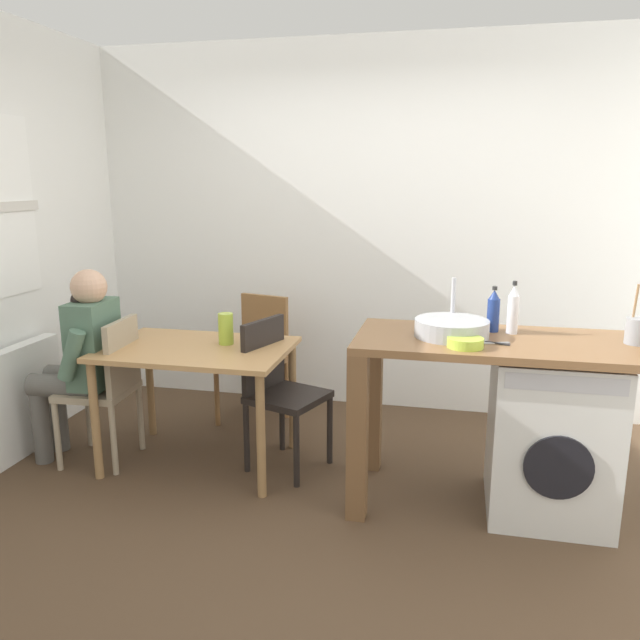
% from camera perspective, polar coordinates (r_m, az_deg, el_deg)
% --- Properties ---
extents(ground_plane, '(5.46, 5.46, 0.00)m').
position_cam_1_polar(ground_plane, '(3.39, 0.04, -17.58)').
color(ground_plane, '#4C3826').
extents(wall_back, '(4.60, 0.10, 2.70)m').
position_cam_1_polar(wall_back, '(4.66, 4.77, 8.31)').
color(wall_back, white).
rests_on(wall_back, ground_plane).
extents(radiator, '(0.10, 0.80, 0.70)m').
position_cam_1_polar(radiator, '(4.34, -26.23, -6.86)').
color(radiator, white).
rests_on(radiator, ground_plane).
extents(dining_table, '(1.10, 0.76, 0.74)m').
position_cam_1_polar(dining_table, '(3.79, -11.24, -3.84)').
color(dining_table, tan).
rests_on(dining_table, ground_plane).
extents(chair_person_seat, '(0.42, 0.42, 0.90)m').
position_cam_1_polar(chair_person_seat, '(3.99, -18.94, -5.47)').
color(chair_person_seat, gray).
rests_on(chair_person_seat, ground_plane).
extents(chair_opposite, '(0.51, 0.51, 0.90)m').
position_cam_1_polar(chair_opposite, '(3.73, -3.89, -6.04)').
color(chair_opposite, black).
rests_on(chair_opposite, ground_plane).
extents(chair_spare_by_wall, '(0.49, 0.49, 0.90)m').
position_cam_1_polar(chair_spare_by_wall, '(4.47, -5.80, -2.87)').
color(chair_spare_by_wall, olive).
rests_on(chair_spare_by_wall, ground_plane).
extents(seated_person, '(0.51, 0.52, 1.20)m').
position_cam_1_polar(seated_person, '(4.02, -21.13, -3.06)').
color(seated_person, '#595651').
rests_on(seated_person, ground_plane).
extents(kitchen_counter, '(1.50, 0.68, 0.92)m').
position_cam_1_polar(kitchen_counter, '(3.31, 12.76, -4.21)').
color(kitchen_counter, brown).
rests_on(kitchen_counter, ground_plane).
extents(washing_machine, '(0.60, 0.61, 0.86)m').
position_cam_1_polar(washing_machine, '(3.46, 20.46, -9.81)').
color(washing_machine, silver).
rests_on(washing_machine, ground_plane).
extents(sink_basin, '(0.38, 0.38, 0.09)m').
position_cam_1_polar(sink_basin, '(3.26, 12.03, -0.74)').
color(sink_basin, '#9EA0A5').
rests_on(sink_basin, kitchen_counter).
extents(tap, '(0.02, 0.02, 0.28)m').
position_cam_1_polar(tap, '(3.42, 12.14, 1.51)').
color(tap, '#B2B2B7').
rests_on(tap, kitchen_counter).
extents(bottle_tall_green, '(0.07, 0.07, 0.24)m').
position_cam_1_polar(bottle_tall_green, '(3.41, 15.68, 0.79)').
color(bottle_tall_green, navy).
rests_on(bottle_tall_green, kitchen_counter).
extents(bottle_squat_brown, '(0.06, 0.06, 0.28)m').
position_cam_1_polar(bottle_squat_brown, '(3.39, 17.36, 0.89)').
color(bottle_squat_brown, silver).
rests_on(bottle_squat_brown, kitchen_counter).
extents(mixing_bowl, '(0.18, 0.18, 0.05)m').
position_cam_1_polar(mixing_bowl, '(3.07, 13.25, -1.98)').
color(mixing_bowl, '#A8C63D').
rests_on(mixing_bowl, kitchen_counter).
extents(utensil_crock, '(0.11, 0.11, 0.30)m').
position_cam_1_polar(utensil_crock, '(3.42, 27.18, -0.84)').
color(utensil_crock, gray).
rests_on(utensil_crock, kitchen_counter).
extents(vase, '(0.09, 0.09, 0.19)m').
position_cam_1_polar(vase, '(3.77, -8.67, -0.80)').
color(vase, '#A8C63D').
rests_on(vase, dining_table).
extents(scissors, '(0.15, 0.06, 0.01)m').
position_cam_1_polar(scissors, '(3.18, 15.80, -2.05)').
color(scissors, '#B2B2B7').
rests_on(scissors, kitchen_counter).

